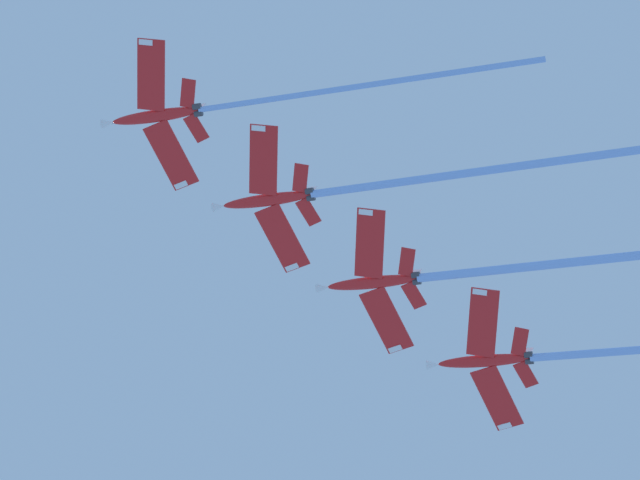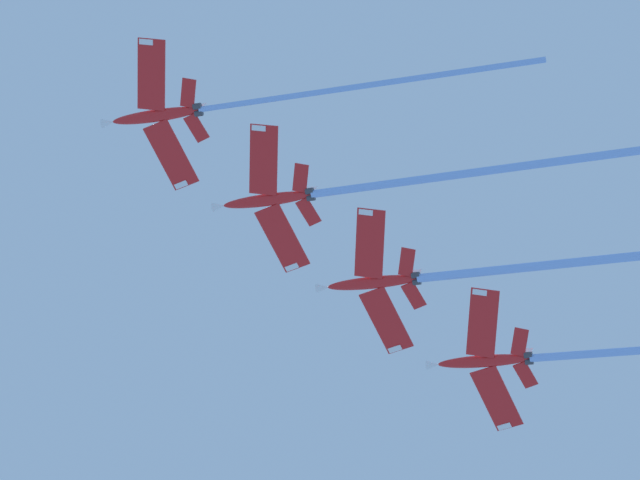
# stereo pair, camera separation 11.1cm
# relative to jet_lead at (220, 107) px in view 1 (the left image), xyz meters

# --- Properties ---
(jet_lead) EXTENTS (38.84, 43.25, 15.16)m
(jet_lead) POSITION_rel_jet_lead_xyz_m (0.00, 0.00, 0.00)
(jet_lead) COLOR red
(jet_second) EXTENTS (40.28, 44.12, 16.02)m
(jet_second) POSITION_rel_jet_lead_xyz_m (0.95, 20.84, -4.00)
(jet_second) COLOR red
(jet_third) EXTENTS (34.44, 37.58, 14.59)m
(jet_third) POSITION_rel_jet_lead_xyz_m (-2.91, 35.57, -7.02)
(jet_third) COLOR red
(jet_fourth) EXTENTS (35.24, 38.80, 15.51)m
(jet_fourth) POSITION_rel_jet_lead_xyz_m (-4.84, 52.26, -9.91)
(jet_fourth) COLOR red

